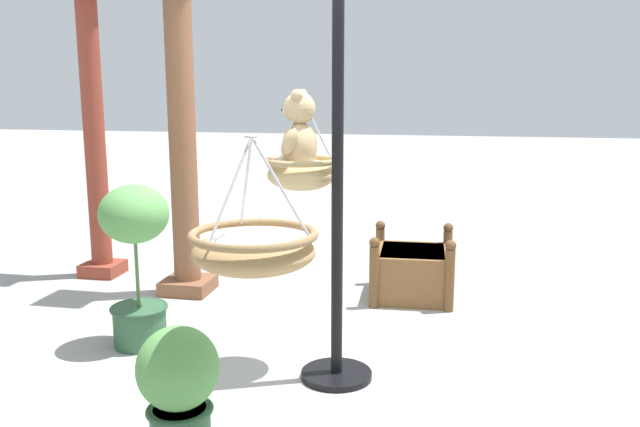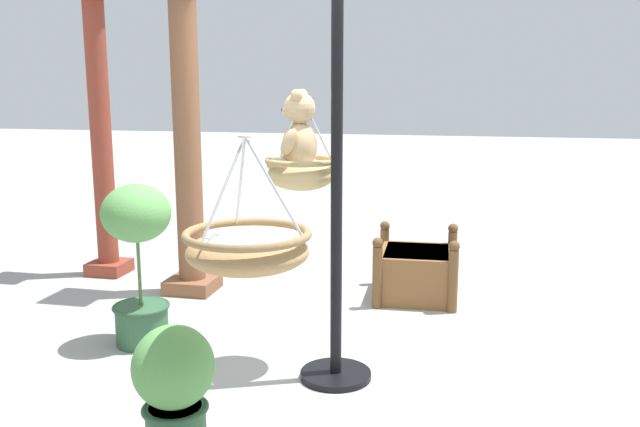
{
  "view_description": "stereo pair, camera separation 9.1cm",
  "coord_description": "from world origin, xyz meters",
  "px_view_note": "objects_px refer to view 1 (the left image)",
  "views": [
    {
      "loc": [
        -3.99,
        -0.71,
        1.79
      ],
      "look_at": [
        -0.02,
        0.07,
        1.0
      ],
      "focal_mm": 37.13,
      "sensor_mm": 36.0,
      "label": 1
    },
    {
      "loc": [
        -3.97,
        -0.8,
        1.79
      ],
      "look_at": [
        -0.02,
        0.07,
        1.0
      ],
      "focal_mm": 37.13,
      "sensor_mm": 36.0,
      "label": 2
    }
  ],
  "objects_px": {
    "display_pole_central": "(337,255)",
    "potted_plant_flowering_red": "(136,251)",
    "wooden_planter_box": "(412,271)",
    "hanging_basket_with_teddy": "(301,172)",
    "greenhouse_pillar_right": "(182,131)",
    "greenhouse_pillar_left": "(95,141)",
    "potted_plant_tall_leafy": "(179,387)",
    "hanging_basket_left_high": "(254,249)",
    "teddy_bear": "(297,136)"
  },
  "relations": [
    {
      "from": "greenhouse_pillar_left",
      "to": "hanging_basket_left_high",
      "type": "bearing_deg",
      "value": -140.44
    },
    {
      "from": "teddy_bear",
      "to": "hanging_basket_left_high",
      "type": "relative_size",
      "value": 0.83
    },
    {
      "from": "teddy_bear",
      "to": "hanging_basket_left_high",
      "type": "distance_m",
      "value": 1.31
    },
    {
      "from": "greenhouse_pillar_left",
      "to": "wooden_planter_box",
      "type": "distance_m",
      "value": 3.12
    },
    {
      "from": "teddy_bear",
      "to": "display_pole_central",
      "type": "bearing_deg",
      "value": -118.73
    },
    {
      "from": "display_pole_central",
      "to": "hanging_basket_left_high",
      "type": "relative_size",
      "value": 4.18
    },
    {
      "from": "display_pole_central",
      "to": "greenhouse_pillar_left",
      "type": "distance_m",
      "value": 3.18
    },
    {
      "from": "hanging_basket_with_teddy",
      "to": "potted_plant_flowering_red",
      "type": "height_order",
      "value": "hanging_basket_with_teddy"
    },
    {
      "from": "teddy_bear",
      "to": "potted_plant_flowering_red",
      "type": "height_order",
      "value": "teddy_bear"
    },
    {
      "from": "teddy_bear",
      "to": "wooden_planter_box",
      "type": "distance_m",
      "value": 2.09
    },
    {
      "from": "greenhouse_pillar_right",
      "to": "wooden_planter_box",
      "type": "xyz_separation_m",
      "value": [
        0.25,
        -1.93,
        -1.17
      ]
    },
    {
      "from": "wooden_planter_box",
      "to": "potted_plant_tall_leafy",
      "type": "relative_size",
      "value": 1.15
    },
    {
      "from": "display_pole_central",
      "to": "potted_plant_flowering_red",
      "type": "bearing_deg",
      "value": 79.86
    },
    {
      "from": "hanging_basket_left_high",
      "to": "wooden_planter_box",
      "type": "xyz_separation_m",
      "value": [
        2.8,
        -0.55,
        -0.86
      ]
    },
    {
      "from": "hanging_basket_with_teddy",
      "to": "greenhouse_pillar_right",
      "type": "distance_m",
      "value": 1.86
    },
    {
      "from": "display_pole_central",
      "to": "potted_plant_tall_leafy",
      "type": "relative_size",
      "value": 3.74
    },
    {
      "from": "wooden_planter_box",
      "to": "greenhouse_pillar_left",
      "type": "bearing_deg",
      "value": 88.1
    },
    {
      "from": "greenhouse_pillar_left",
      "to": "greenhouse_pillar_right",
      "type": "height_order",
      "value": "greenhouse_pillar_right"
    },
    {
      "from": "display_pole_central",
      "to": "wooden_planter_box",
      "type": "height_order",
      "value": "display_pole_central"
    },
    {
      "from": "potted_plant_tall_leafy",
      "to": "greenhouse_pillar_right",
      "type": "bearing_deg",
      "value": 21.51
    },
    {
      "from": "teddy_bear",
      "to": "hanging_basket_left_high",
      "type": "height_order",
      "value": "teddy_bear"
    },
    {
      "from": "potted_plant_tall_leafy",
      "to": "potted_plant_flowering_red",
      "type": "bearing_deg",
      "value": 33.22
    },
    {
      "from": "hanging_basket_with_teddy",
      "to": "greenhouse_pillar_right",
      "type": "height_order",
      "value": "greenhouse_pillar_right"
    },
    {
      "from": "display_pole_central",
      "to": "potted_plant_flowering_red",
      "type": "relative_size",
      "value": 2.21
    },
    {
      "from": "teddy_bear",
      "to": "hanging_basket_left_high",
      "type": "xyz_separation_m",
      "value": [
        -1.24,
        -0.09,
        -0.39
      ]
    },
    {
      "from": "hanging_basket_with_teddy",
      "to": "hanging_basket_left_high",
      "type": "height_order",
      "value": "hanging_basket_with_teddy"
    },
    {
      "from": "wooden_planter_box",
      "to": "potted_plant_tall_leafy",
      "type": "height_order",
      "value": "potted_plant_tall_leafy"
    },
    {
      "from": "hanging_basket_with_teddy",
      "to": "teddy_bear",
      "type": "height_order",
      "value": "teddy_bear"
    },
    {
      "from": "hanging_basket_left_high",
      "to": "potted_plant_tall_leafy",
      "type": "distance_m",
      "value": 0.82
    },
    {
      "from": "greenhouse_pillar_right",
      "to": "hanging_basket_left_high",
      "type": "bearing_deg",
      "value": -151.48
    },
    {
      "from": "hanging_basket_with_teddy",
      "to": "potted_plant_flowering_red",
      "type": "distance_m",
      "value": 1.32
    },
    {
      "from": "teddy_bear",
      "to": "greenhouse_pillar_right",
      "type": "height_order",
      "value": "greenhouse_pillar_right"
    },
    {
      "from": "display_pole_central",
      "to": "greenhouse_pillar_right",
      "type": "relative_size",
      "value": 0.86
    },
    {
      "from": "greenhouse_pillar_right",
      "to": "potted_plant_tall_leafy",
      "type": "relative_size",
      "value": 4.34
    },
    {
      "from": "display_pole_central",
      "to": "teddy_bear",
      "type": "height_order",
      "value": "display_pole_central"
    },
    {
      "from": "greenhouse_pillar_left",
      "to": "greenhouse_pillar_right",
      "type": "distance_m",
      "value": 1.07
    },
    {
      "from": "greenhouse_pillar_right",
      "to": "wooden_planter_box",
      "type": "bearing_deg",
      "value": -82.75
    },
    {
      "from": "teddy_bear",
      "to": "greenhouse_pillar_left",
      "type": "xyz_separation_m",
      "value": [
        1.65,
        2.3,
        -0.2
      ]
    },
    {
      "from": "hanging_basket_left_high",
      "to": "greenhouse_pillar_right",
      "type": "relative_size",
      "value": 0.21
    },
    {
      "from": "potted_plant_tall_leafy",
      "to": "wooden_planter_box",
      "type": "bearing_deg",
      "value": -19.19
    },
    {
      "from": "display_pole_central",
      "to": "greenhouse_pillar_right",
      "type": "distance_m",
      "value": 2.23
    },
    {
      "from": "greenhouse_pillar_left",
      "to": "greenhouse_pillar_right",
      "type": "relative_size",
      "value": 0.91
    },
    {
      "from": "display_pole_central",
      "to": "greenhouse_pillar_left",
      "type": "relative_size",
      "value": 0.94
    },
    {
      "from": "greenhouse_pillar_left",
      "to": "greenhouse_pillar_right",
      "type": "bearing_deg",
      "value": -108.87
    },
    {
      "from": "hanging_basket_with_teddy",
      "to": "wooden_planter_box",
      "type": "height_order",
      "value": "hanging_basket_with_teddy"
    },
    {
      "from": "teddy_bear",
      "to": "wooden_planter_box",
      "type": "xyz_separation_m",
      "value": [
        1.55,
        -0.64,
        -1.25
      ]
    },
    {
      "from": "potted_plant_flowering_red",
      "to": "wooden_planter_box",
      "type": "bearing_deg",
      "value": -51.1
    },
    {
      "from": "hanging_basket_left_high",
      "to": "wooden_planter_box",
      "type": "height_order",
      "value": "hanging_basket_left_high"
    },
    {
      "from": "greenhouse_pillar_left",
      "to": "potted_plant_flowering_red",
      "type": "height_order",
      "value": "greenhouse_pillar_left"
    },
    {
      "from": "greenhouse_pillar_left",
      "to": "teddy_bear",
      "type": "bearing_deg",
      "value": -125.67
    }
  ]
}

